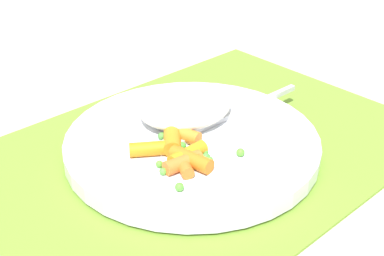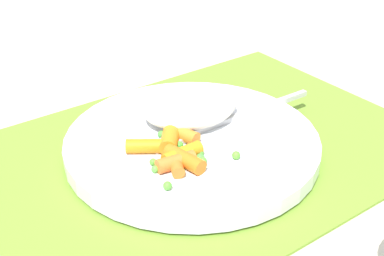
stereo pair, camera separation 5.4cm
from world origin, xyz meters
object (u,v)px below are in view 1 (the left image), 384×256
Objects in this scene: plate at (192,143)px; fork at (217,122)px; rice_mound at (185,106)px; carrot_portion at (178,150)px.

fork is (-0.04, 0.00, 0.01)m from plate.
rice_mound is at bearing -122.29° from plate.
rice_mound is at bearing -67.38° from fork.
plate is 0.04m from carrot_portion.
plate is 0.05m from rice_mound.
rice_mound is 0.50× the size of fork.
plate is 1.24× the size of fork.
fork is at bearing 178.60° from plate.
fork is at bearing -166.03° from carrot_portion.
rice_mound reaches higher than fork.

